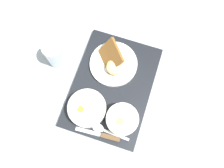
# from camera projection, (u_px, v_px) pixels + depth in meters

# --- Properties ---
(ground_plane) EXTENTS (4.00, 4.00, 0.00)m
(ground_plane) POSITION_uv_depth(u_px,v_px,m) (112.00, 88.00, 0.90)
(ground_plane) COLOR #99A3AD
(serving_tray) EXTENTS (0.42, 0.32, 0.02)m
(serving_tray) POSITION_uv_depth(u_px,v_px,m) (112.00, 87.00, 0.89)
(serving_tray) COLOR black
(serving_tray) RESTS_ON ground_plane
(bowl_salad) EXTENTS (0.13, 0.13, 0.05)m
(bowl_salad) POSITION_uv_depth(u_px,v_px,m) (87.00, 108.00, 0.83)
(bowl_salad) COLOR white
(bowl_salad) RESTS_ON serving_tray
(bowl_soup) EXTENTS (0.11, 0.11, 0.06)m
(bowl_soup) POSITION_uv_depth(u_px,v_px,m) (122.00, 120.00, 0.81)
(bowl_soup) COLOR white
(bowl_soup) RESTS_ON serving_tray
(plate_main) EXTENTS (0.18, 0.18, 0.09)m
(plate_main) POSITION_uv_depth(u_px,v_px,m) (113.00, 63.00, 0.88)
(plate_main) COLOR white
(plate_main) RESTS_ON serving_tray
(knife) EXTENTS (0.02, 0.16, 0.02)m
(knife) POSITION_uv_depth(u_px,v_px,m) (107.00, 136.00, 0.82)
(knife) COLOR silver
(knife) RESTS_ON serving_tray
(spoon) EXTENTS (0.04, 0.14, 0.01)m
(spoon) POSITION_uv_depth(u_px,v_px,m) (104.00, 130.00, 0.83)
(spoon) COLOR silver
(spoon) RESTS_ON serving_tray
(glass_water) EXTENTS (0.08, 0.08, 0.12)m
(glass_water) POSITION_uv_depth(u_px,v_px,m) (56.00, 54.00, 0.88)
(glass_water) COLOR silver
(glass_water) RESTS_ON ground_plane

